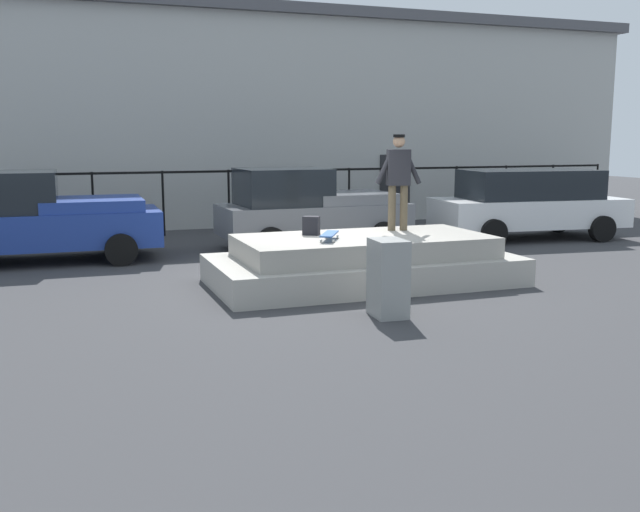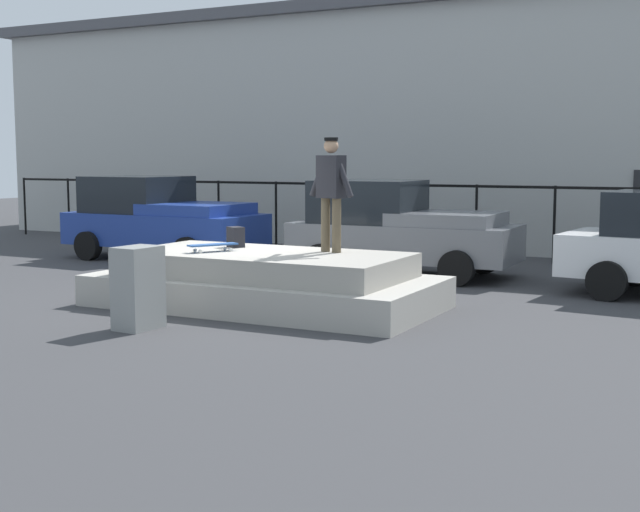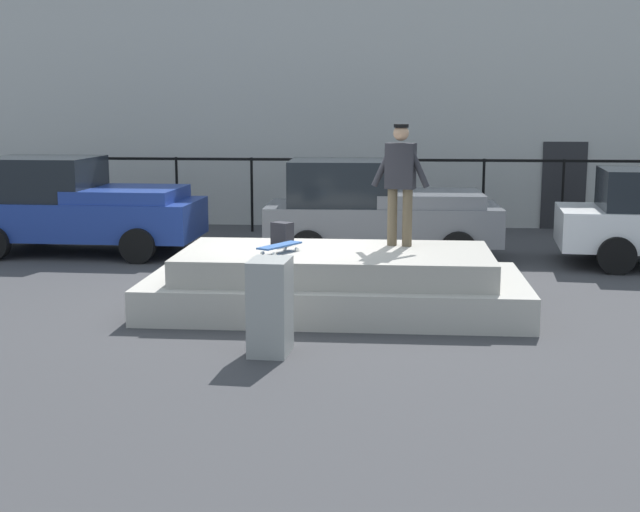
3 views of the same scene
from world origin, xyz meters
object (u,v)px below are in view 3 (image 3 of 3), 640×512
at_px(backpack, 282,234).
at_px(utility_box, 270,307).
at_px(skateboard, 280,246).
at_px(car_blue_pickup_near, 76,206).
at_px(car_grey_pickup_mid, 375,209).
at_px(skateboarder, 400,176).

height_order(backpack, utility_box, backpack).
bearing_deg(backpack, skateboard, 126.60).
bearing_deg(utility_box, skateboard, 97.96).
height_order(car_blue_pickup_near, utility_box, car_blue_pickup_near).
bearing_deg(car_blue_pickup_near, skateboard, -45.06).
relative_size(backpack, car_grey_pickup_mid, 0.08).
height_order(backpack, car_grey_pickup_mid, car_grey_pickup_mid).
xyz_separation_m(car_blue_pickup_near, utility_box, (4.70, -6.52, -0.37)).
relative_size(skateboarder, car_blue_pickup_near, 0.39).
xyz_separation_m(car_blue_pickup_near, car_grey_pickup_mid, (5.74, -0.04, -0.01)).
height_order(skateboarder, car_blue_pickup_near, skateboarder).
distance_m(car_grey_pickup_mid, utility_box, 6.57).
height_order(car_blue_pickup_near, car_grey_pickup_mid, car_blue_pickup_near).
height_order(skateboarder, utility_box, skateboarder).
bearing_deg(utility_box, backpack, 98.07).
height_order(car_grey_pickup_mid, utility_box, car_grey_pickup_mid).
distance_m(skateboard, utility_box, 2.00).
distance_m(skateboarder, car_blue_pickup_near, 7.30).
height_order(skateboard, backpack, backpack).
xyz_separation_m(skateboard, car_grey_pickup_mid, (1.19, 4.52, -0.03)).
bearing_deg(backpack, car_grey_pickup_mid, -76.33).
bearing_deg(skateboard, car_blue_pickup_near, 134.94).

